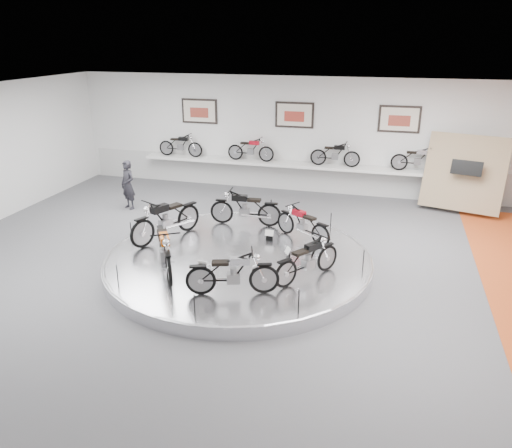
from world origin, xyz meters
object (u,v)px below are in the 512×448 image
(bike_d, at_px, (164,249))
(bike_f, at_px, (308,259))
(bike_b, at_px, (245,208))
(bike_c, at_px, (166,219))
(bike_a, at_px, (303,224))
(shelf, at_px, (292,165))
(display_platform, at_px, (238,261))
(visitor, at_px, (128,185))
(bike_e, at_px, (232,273))

(bike_d, xyz_separation_m, bike_f, (3.13, 0.46, -0.08))
(bike_b, relative_size, bike_c, 0.90)
(bike_a, relative_size, bike_b, 0.89)
(shelf, bearing_deg, bike_b, -95.52)
(bike_c, xyz_separation_m, bike_d, (0.78, -1.76, -0.01))
(display_platform, xyz_separation_m, bike_d, (-1.33, -1.24, 0.69))
(display_platform, bearing_deg, bike_d, -136.92)
(shelf, bearing_deg, bike_d, -99.85)
(bike_d, bearing_deg, visitor, -174.29)
(bike_f, bearing_deg, bike_b, 73.68)
(bike_c, bearing_deg, visitor, -110.61)
(bike_a, xyz_separation_m, bike_d, (-2.64, -2.62, 0.10))
(bike_b, distance_m, bike_d, 3.40)
(bike_e, relative_size, bike_f, 1.03)
(display_platform, relative_size, bike_f, 4.05)
(bike_c, bearing_deg, bike_a, 130.00)
(bike_b, distance_m, bike_f, 3.59)
(bike_c, distance_m, bike_f, 4.12)
(shelf, xyz_separation_m, bike_a, (1.31, -5.02, -0.25))
(bike_e, bearing_deg, bike_d, 142.96)
(bike_b, distance_m, bike_e, 3.99)
(shelf, height_order, visitor, visitor)
(bike_a, distance_m, bike_f, 2.22)
(display_platform, distance_m, shelf, 6.46)
(shelf, height_order, bike_c, bike_c)
(bike_b, bearing_deg, shelf, -99.55)
(bike_b, bearing_deg, bike_a, 155.17)
(visitor, bearing_deg, bike_c, -19.68)
(display_platform, height_order, bike_c, bike_c)
(bike_f, height_order, visitor, visitor)
(shelf, xyz_separation_m, bike_c, (-2.11, -5.88, -0.14))
(visitor, bearing_deg, bike_b, 10.90)
(bike_a, distance_m, bike_e, 3.35)
(bike_b, bearing_deg, bike_f, 124.25)
(visitor, bearing_deg, bike_e, -17.97)
(bike_a, xyz_separation_m, visitor, (-6.01, 1.88, 0.04))
(bike_e, bearing_deg, shelf, 75.25)
(bike_d, bearing_deg, bike_c, 172.68)
(visitor, bearing_deg, shelf, 60.57)
(bike_a, bearing_deg, bike_e, 107.35)
(bike_a, distance_m, bike_c, 3.52)
(shelf, distance_m, bike_d, 7.76)
(display_platform, bearing_deg, bike_e, -76.31)
(shelf, relative_size, bike_b, 6.45)
(bike_d, bearing_deg, display_platform, 101.92)
(bike_a, relative_size, visitor, 0.96)
(shelf, bearing_deg, visitor, -146.26)
(shelf, xyz_separation_m, bike_d, (-1.33, -7.64, -0.16))
(display_platform, relative_size, shelf, 0.58)
(bike_a, height_order, visitor, visitor)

